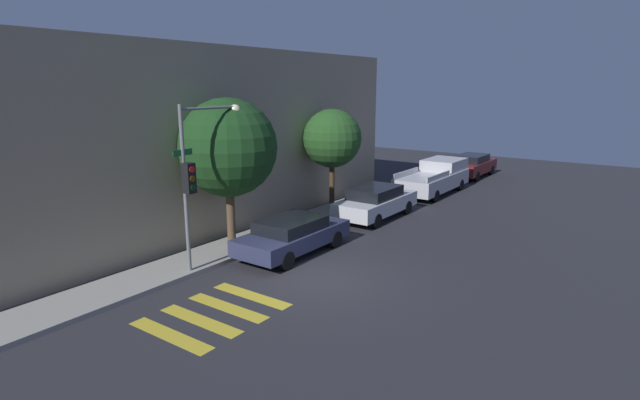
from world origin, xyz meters
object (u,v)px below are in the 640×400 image
sedan_near_corner (293,235)px  tree_midblock (332,139)px  traffic_light_pole (199,162)px  tree_near_corner (228,148)px  sedan_middle (376,202)px  sedan_far_end (472,165)px  pickup_truck (435,177)px

sedan_near_corner → tree_midblock: 6.57m
traffic_light_pole → tree_near_corner: bearing=23.2°
traffic_light_pole → tree_midblock: 8.50m
sedan_middle → sedan_far_end: sedan_far_end is taller
sedan_middle → pickup_truck: 6.54m
sedan_near_corner → sedan_far_end: 18.29m
traffic_light_pole → pickup_truck: (15.23, -1.27, -2.58)m
sedan_far_end → tree_near_corner: size_ratio=0.87×
traffic_light_pole → sedan_middle: 9.19m
pickup_truck → tree_near_corner: 13.62m
traffic_light_pole → sedan_near_corner: (2.86, -1.27, -2.75)m
sedan_near_corner → tree_midblock: tree_midblock is taller
traffic_light_pole → sedan_middle: traffic_light_pole is taller
pickup_truck → sedan_far_end: bearing=0.0°
traffic_light_pole → sedan_near_corner: bearing=-24.0°
pickup_truck → tree_midblock: 7.55m
traffic_light_pole → tree_midblock: traffic_light_pole is taller
traffic_light_pole → sedan_far_end: bearing=-3.4°
sedan_far_end → tree_midblock: 13.15m
traffic_light_pole → sedan_far_end: size_ratio=1.11×
pickup_truck → sedan_far_end: 5.92m
tree_near_corner → tree_midblock: size_ratio=1.13×
sedan_near_corner → sedan_middle: bearing=-0.0°
sedan_near_corner → pickup_truck: size_ratio=0.79×
sedan_middle → pickup_truck: (6.54, 0.00, 0.11)m
sedan_near_corner → traffic_light_pole: bearing=156.0°
tree_near_corner → sedan_middle: bearing=-18.0°
sedan_middle → tree_near_corner: bearing=162.0°
sedan_near_corner → sedan_middle: sedan_middle is taller
sedan_far_end → sedan_near_corner: bearing=180.0°
sedan_near_corner → tree_midblock: (5.59, 2.16, 2.70)m
sedan_near_corner → sedan_far_end: sedan_far_end is taller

